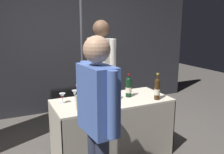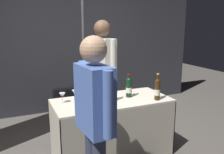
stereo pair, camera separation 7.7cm
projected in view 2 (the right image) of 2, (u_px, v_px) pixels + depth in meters
name	position (u px, v px, depth m)	size (l,w,h in m)	color
ground_plane	(112.00, 154.00, 3.25)	(12.00, 12.00, 0.00)	#514C47
back_partition	(71.00, 42.00, 4.75)	(5.54, 0.12, 2.73)	#2D2D33
tasting_table	(112.00, 117.00, 3.14)	(1.51, 0.70, 0.77)	beige
featured_wine_bottle	(101.00, 91.00, 2.96)	(0.08, 0.08, 0.34)	#192333
display_bottle_0	(93.00, 88.00, 3.10)	(0.08, 0.08, 0.34)	black
display_bottle_1	(157.00, 89.00, 3.05)	(0.07, 0.07, 0.35)	#38230F
display_bottle_2	(113.00, 91.00, 3.01)	(0.08, 0.08, 0.31)	black
display_bottle_3	(129.00, 87.00, 3.17)	(0.08, 0.08, 0.31)	black
wine_glass_near_vendor	(75.00, 93.00, 3.06)	(0.07, 0.07, 0.13)	silver
wine_glass_mid	(62.00, 95.00, 2.94)	(0.08, 0.08, 0.13)	silver
flower_vase	(79.00, 98.00, 2.70)	(0.10, 0.09, 0.41)	tan
vendor_presenter	(102.00, 67.00, 3.60)	(0.31, 0.60, 1.79)	black
taster_foreground_right	(95.00, 113.00, 2.04)	(0.24, 0.58, 1.64)	#2D3347
booth_signpost	(84.00, 43.00, 3.94)	(0.54, 0.04, 2.33)	#47474C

